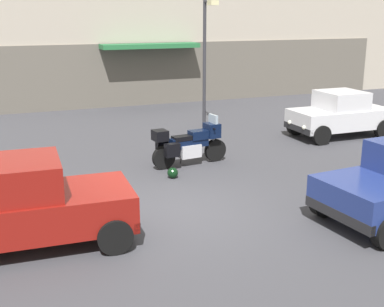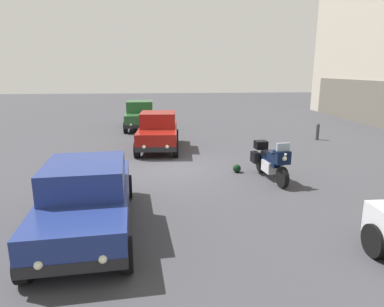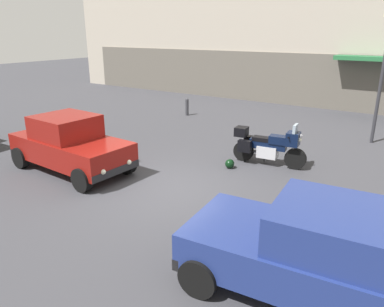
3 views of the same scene
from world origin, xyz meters
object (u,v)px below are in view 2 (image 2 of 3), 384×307
Objects in this scene: car_hatchback_near at (140,115)px; car_sedan_far at (87,196)px; car_wagon_end at (158,131)px; bollard_curbside at (318,131)px; helmet at (237,168)px; motorcycle at (271,160)px.

car_hatchback_near is 0.84× the size of car_sedan_far.
car_wagon_end reaches higher than bollard_curbside.
car_hatchback_near is (-9.41, -3.86, 0.67)m from helmet.
helmet is 0.33× the size of bollard_curbside.
motorcycle is at bearing 23.15° from car_hatchback_near.
motorcycle is 2.70× the size of bollard_curbside.
car_sedan_far is 7.90m from car_wagon_end.
car_sedan_far is 13.17m from bollard_curbside.
car_hatchback_near reaches higher than helmet.
bollard_curbside is at bearing 134.33° from helmet.
bollard_curbside is at bearing 63.11° from car_hatchback_near.
helmet is 10.19m from car_hatchback_near.
bollard_curbside is at bearing 102.43° from car_wagon_end.
car_sedan_far is at bearing -46.79° from helmet.
bollard_curbside is (4.25, 9.14, -0.36)m from car_hatchback_near.
car_wagon_end is (-4.61, -3.65, 0.19)m from motorcycle.
car_hatchback_near is 4.68× the size of bollard_curbside.
car_sedan_far is (13.37, -0.35, -0.03)m from car_hatchback_near.
bollard_curbside reaches higher than helmet.
motorcycle is 0.48× the size of car_sedan_far.
motorcycle is 0.58× the size of car_hatchback_near.
car_wagon_end reaches higher than helmet.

